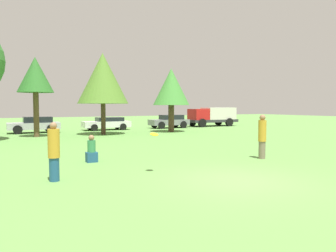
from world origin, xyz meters
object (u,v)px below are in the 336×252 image
Objects in this scene: person_thrower at (54,152)px; frisbee at (154,134)px; tree_2 at (103,78)px; delivery_truck_red at (212,115)px; bystander_sitting at (92,151)px; parked_car_silver at (35,124)px; tree_1 at (35,76)px; person_catcher at (262,136)px; parked_car_grey at (170,121)px; parked_car_white at (107,123)px; tree_3 at (171,87)px.

frisbee is at bearing -7.02° from person_thrower.
tree_2 is 14.88m from delivery_truck_red.
parked_car_silver reaches higher than bystander_sitting.
tree_1 reaches higher than delivery_truck_red.
person_catcher is 0.46× the size of parked_car_grey.
tree_1 is 8.74m from parked_car_white.
delivery_truck_red is (18.36, 0.24, 0.47)m from parked_car_silver.
tree_2 is 1.11× the size of delivery_truck_red.
bystander_sitting is 0.26× the size of parked_car_silver.
tree_2 is at bearing 70.22° from parked_car_white.
tree_2 reaches higher than tree_3.
parked_car_grey is at bearing 177.95° from parked_car_white.
parked_car_white is 1.09× the size of parked_car_grey.
person_catcher is 0.33× the size of tree_1.
tree_1 is at bearing 92.35° from bystander_sitting.
parked_car_white is (6.32, 0.34, -0.08)m from parked_car_silver.
person_catcher reaches higher than parked_car_silver.
parked_car_silver is (-1.40, 19.41, -0.58)m from frisbee.
frisbee is 22.42m from parked_car_grey.
bystander_sitting is 0.25× the size of parked_car_white.
bystander_sitting is 0.19× the size of delivery_truck_red.
parked_car_grey is (14.48, 18.97, -0.18)m from person_thrower.
tree_2 reaches higher than delivery_truck_red.
person_thrower is 19.14m from tree_3.
tree_2 is at bearing -82.23° from person_catcher.
delivery_truck_red is (18.20, 16.57, 0.73)m from bystander_sitting.
parked_car_silver is (-4.52, 4.20, -3.65)m from tree_2.
parked_car_white is (1.80, 4.54, -3.74)m from tree_2.
parked_car_white is at bearing 69.74° from bystander_sitting.
frisbee is 15.83m from tree_2.
tree_1 reaches higher than frisbee.
person_thrower is at bearing -112.79° from tree_2.
tree_3 is 0.95× the size of delivery_truck_red.
bystander_sitting is at bearing -109.76° from tree_2.
tree_2 is 5.94m from tree_3.
person_thrower is 27.86m from delivery_truck_red.
delivery_truck_red reaches higher than parked_car_grey.
person_thrower is 0.44× the size of parked_car_grey.
person_thrower is at bearing 69.30° from parked_car_white.
delivery_truck_red is at bearing 31.21° from tree_3.
frisbee is 0.05× the size of tree_1.
parked_car_grey is (6.44, -0.43, 0.08)m from parked_car_white.
tree_2 is at bearing 176.46° from tree_3.
tree_2 reaches higher than person_catcher.
bystander_sitting is at bearing -87.65° from tree_1.
parked_car_white is (4.92, 19.76, -0.66)m from frisbee.
parked_car_grey is (12.59, 16.23, 0.26)m from bystander_sitting.
person_thrower is at bearing -124.59° from bystander_sitting.
parked_car_silver is at bearing 4.90° from parked_car_white.
bystander_sitting is at bearing -22.66° from person_catcher.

